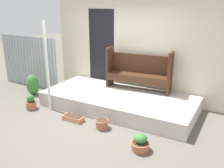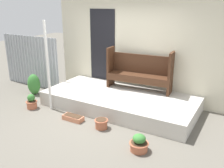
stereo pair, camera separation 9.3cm
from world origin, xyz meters
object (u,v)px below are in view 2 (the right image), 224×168
at_px(flower_pot_middle, 101,123).
at_px(flower_pot_right, 139,144).
at_px(bench, 140,70).
at_px(support_post, 48,67).
at_px(planter_box_rect, 73,118).
at_px(flower_pot_left, 32,102).
at_px(shrub_by_fence, 34,84).

xyz_separation_m(flower_pot_middle, flower_pot_right, (1.03, -0.37, 0.03)).
height_order(bench, flower_pot_middle, bench).
bearing_deg(support_post, flower_pot_right, -12.59).
distance_m(bench, planter_box_rect, 2.11).
xyz_separation_m(support_post, flower_pot_right, (2.67, -0.60, -0.94)).
bearing_deg(flower_pot_left, shrub_by_fence, 132.76).
relative_size(flower_pot_left, flower_pot_right, 1.05).
bearing_deg(flower_pot_right, flower_pot_left, 173.12).
distance_m(support_post, bench, 2.30).
height_order(flower_pot_right, planter_box_rect, flower_pot_right).
relative_size(support_post, bench, 1.27).
xyz_separation_m(bench, flower_pot_middle, (-0.08, -1.75, -0.76)).
height_order(support_post, shrub_by_fence, support_post).
distance_m(flower_pot_left, flower_pot_right, 3.12).
distance_m(planter_box_rect, shrub_by_fence, 2.18).
distance_m(flower_pot_right, planter_box_rect, 1.83).
distance_m(flower_pot_left, shrub_by_fence, 1.05).
bearing_deg(bench, support_post, -142.91).
bearing_deg(planter_box_rect, bench, 64.68).
distance_m(support_post, planter_box_rect, 1.37).
height_order(bench, shrub_by_fence, bench).
relative_size(bench, planter_box_rect, 3.51).
bearing_deg(bench, flower_pot_middle, -97.16).
bearing_deg(flower_pot_left, flower_pot_middle, -0.09).
relative_size(bench, flower_pot_middle, 5.78).
bearing_deg(bench, planter_box_rect, -119.99).
bearing_deg(shrub_by_fence, flower_pot_right, -16.65).
bearing_deg(flower_pot_middle, planter_box_rect, -179.67).
xyz_separation_m(bench, flower_pot_left, (-2.14, -1.75, -0.71)).
bearing_deg(flower_pot_left, planter_box_rect, -0.34).
xyz_separation_m(support_post, flower_pot_left, (-0.43, -0.22, -0.92)).
height_order(flower_pot_left, flower_pot_middle, flower_pot_left).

